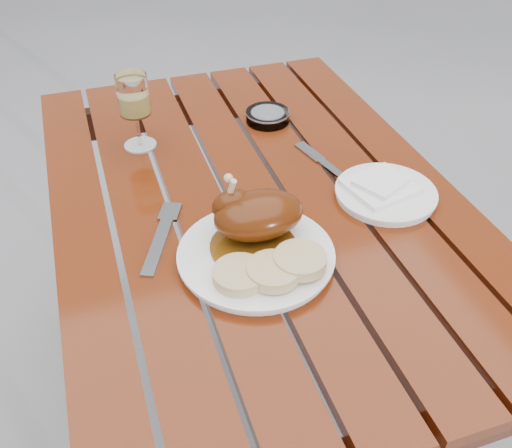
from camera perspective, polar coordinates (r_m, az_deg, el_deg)
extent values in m
plane|color=slate|center=(1.72, -0.08, -17.67)|extent=(60.00, 60.00, 0.00)
cube|color=maroon|center=(1.42, -0.09, -9.30)|extent=(0.80, 1.20, 0.75)
cylinder|color=white|center=(1.00, 0.00, -3.21)|extent=(0.30, 0.30, 0.02)
cylinder|color=#5A320A|center=(1.01, -0.27, -2.20)|extent=(0.15, 0.15, 0.00)
ellipsoid|color=#582106|center=(1.01, 0.28, 0.90)|extent=(0.16, 0.11, 0.08)
ellipsoid|color=#582106|center=(1.01, -2.33, 1.82)|extent=(0.08, 0.05, 0.06)
cylinder|color=#C6B28C|center=(1.00, -2.71, 2.77)|extent=(0.02, 0.04, 0.09)
cylinder|color=#D3B681|center=(0.94, -1.67, -5.09)|extent=(0.09, 0.09, 0.02)
cylinder|color=#D3B681|center=(0.94, 1.74, -4.74)|extent=(0.09, 0.09, 0.02)
cylinder|color=#D3B681|center=(0.96, 4.44, -3.60)|extent=(0.09, 0.09, 0.02)
cylinder|color=#D6BD61|center=(1.31, -11.95, 10.90)|extent=(0.10, 0.10, 0.17)
cylinder|color=white|center=(1.18, 12.84, 2.98)|extent=(0.25, 0.25, 0.02)
cube|color=white|center=(1.17, 12.27, 3.71)|extent=(0.15, 0.14, 0.01)
cylinder|color=#B2B7BC|center=(1.41, 1.17, 10.72)|extent=(0.14, 0.14, 0.03)
cube|color=gray|center=(1.06, -9.61, -1.63)|extent=(0.10, 0.18, 0.01)
cube|color=gray|center=(1.24, 7.74, 5.36)|extent=(0.06, 0.19, 0.01)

